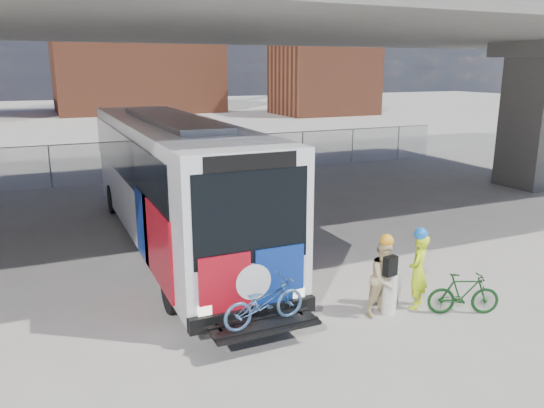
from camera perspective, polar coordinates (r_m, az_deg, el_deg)
ground at (r=14.07m, az=0.30°, el=-6.26°), size 160.00×160.00×0.00m
bus at (r=15.29m, az=-10.68°, el=3.40°), size 2.67×12.94×3.69m
overpass at (r=16.96m, az=-5.61°, el=19.70°), size 40.00×16.00×7.95m
chainlink_fence at (r=24.85m, az=-11.26°, el=5.96°), size 30.00×0.06×30.00m
brick_buildings at (r=60.58m, az=-18.34°, el=14.17°), size 54.00×22.00×12.00m
smokestack at (r=70.15m, az=-8.40°, el=20.46°), size 2.20×2.20×25.00m
bollard at (r=11.32m, az=12.57°, el=-8.46°), size 0.31×0.31×1.18m
cyclist_hivis at (r=11.66m, az=15.46°, el=-6.78°), size 0.71×0.67×1.78m
cyclist_tan at (r=11.17m, az=12.05°, el=-7.69°), size 0.87×0.73×1.75m
bike_parked at (r=11.78m, az=19.91°, el=-9.08°), size 1.53×0.99×0.89m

